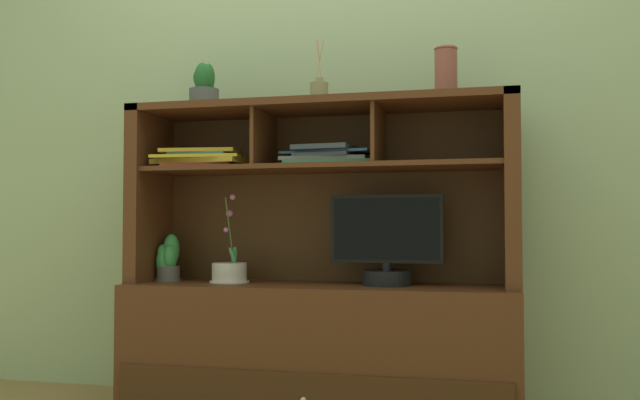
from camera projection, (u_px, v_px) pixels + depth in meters
back_wall at (334, 88)px, 3.20m from camera, size 6.00×0.02×2.80m
media_console at (320, 319)px, 2.90m from camera, size 1.59×0.52×1.28m
tv_monitor at (387, 247)px, 2.84m from camera, size 0.46×0.20×0.37m
potted_orchid at (229, 272)px, 2.98m from camera, size 0.17×0.17×0.38m
potted_fern at (169, 259)px, 3.07m from camera, size 0.11×0.11×0.21m
magazine_stack_left at (201, 159)px, 3.00m from camera, size 0.41×0.26×0.07m
magazine_stack_centre at (327, 157)px, 2.93m from camera, size 0.40×0.29×0.08m
diffuser_bottle at (319, 92)px, 2.92m from camera, size 0.08×0.08×0.26m
potted_succulent at (204, 89)px, 3.05m from camera, size 0.15×0.15×0.19m
ceramic_vase at (446, 72)px, 2.81m from camera, size 0.10×0.10×0.20m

